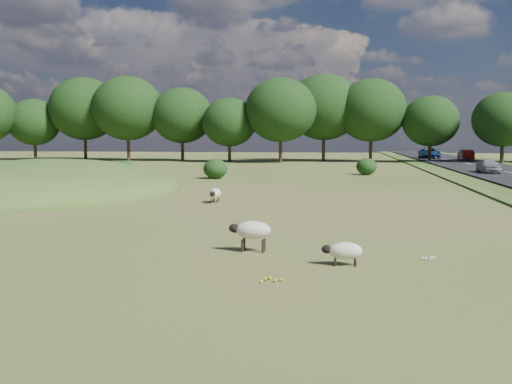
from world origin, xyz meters
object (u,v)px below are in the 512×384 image
at_px(car_0, 466,155).
at_px(sheep_1, 215,194).
at_px(car_1, 430,153).
at_px(sheep_0, 344,251).
at_px(car_6, 488,165).
at_px(sheep_2, 252,230).

bearing_deg(car_0, sheep_1, 65.82).
bearing_deg(car_1, sheep_0, -100.18).
bearing_deg(car_6, sheep_0, -108.85).
bearing_deg(sheep_1, car_1, 160.09).
bearing_deg(car_6, car_1, 90.00).
xyz_separation_m(sheep_1, sheep_2, (3.76, -11.93, 0.17)).
distance_m(sheep_1, car_1, 59.10).
bearing_deg(car_0, sheep_2, 73.15).
distance_m(sheep_0, sheep_2, 3.00).
bearing_deg(sheep_2, car_6, -110.41).
relative_size(sheep_2, car_1, 0.23).
relative_size(sheep_0, car_1, 0.20).
xyz_separation_m(sheep_0, sheep_1, (-6.40, 13.33, 0.08)).
distance_m(sheep_0, car_0, 65.82).
distance_m(sheep_0, car_6, 38.53).
distance_m(sheep_1, sheep_2, 12.51).
height_order(sheep_0, sheep_1, sheep_1).
distance_m(sheep_1, car_6, 29.84).
distance_m(sheep_2, car_6, 38.17).
bearing_deg(car_1, car_6, -90.00).
bearing_deg(sheep_0, car_1, -101.43).
relative_size(sheep_2, car_0, 0.31).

